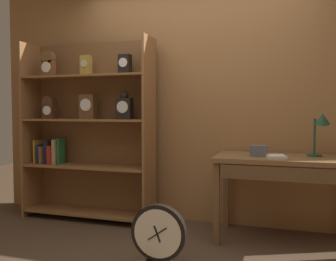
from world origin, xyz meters
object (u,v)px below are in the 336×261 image
Objects in this scene: bookshelf at (86,130)px; toolbox_small at (259,151)px; desk_lamp at (321,126)px; round_clock_large at (159,235)px; open_repair_manual at (276,156)px; workbench at (283,167)px.

toolbox_small is at bearing -4.70° from bookshelf.
bookshelf reaches higher than desk_lamp.
open_repair_manual is at bearing 41.74° from round_clock_large.
desk_lamp reaches higher than round_clock_large.
toolbox_small is (-0.21, -0.02, 0.15)m from workbench.
toolbox_small reaches higher than workbench.
bookshelf is at bearing 178.94° from desk_lamp.
desk_lamp is (0.32, 0.09, 0.37)m from workbench.
toolbox_small is (1.87, -0.15, -0.15)m from bookshelf.
workbench is 1.30m from round_clock_large.
bookshelf is at bearing 140.88° from round_clock_large.
workbench is 5.47× the size of open_repair_manual.
desk_lamp is 1.87× the size of open_repair_manual.
workbench is at bearing 43.05° from round_clock_large.
open_repair_manual is (-0.06, -0.09, 0.11)m from workbench.
bookshelf is 13.11× the size of toolbox_small.
bookshelf reaches higher than toolbox_small.
bookshelf is 2.10m from workbench.
desk_lamp reaches higher than open_repair_manual.
bookshelf is 8.86× the size of open_repair_manual.
toolbox_small is 0.68× the size of open_repair_manual.
desk_lamp is (2.39, -0.04, 0.08)m from bookshelf.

